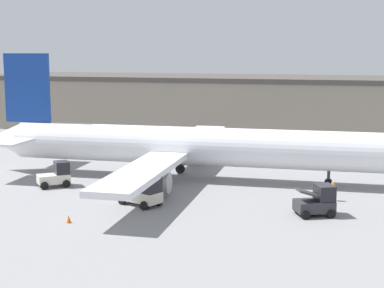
% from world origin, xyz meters
% --- Properties ---
extents(ground_plane, '(400.00, 400.00, 0.00)m').
position_xyz_m(ground_plane, '(0.00, 0.00, 0.00)').
color(ground_plane, gray).
extents(terminal_building, '(70.24, 16.82, 8.26)m').
position_xyz_m(terminal_building, '(-7.63, 35.17, 4.14)').
color(terminal_building, gray).
rests_on(terminal_building, ground_plane).
extents(airplane, '(42.00, 35.65, 11.82)m').
position_xyz_m(airplane, '(-1.06, -0.04, 3.18)').
color(airplane, white).
rests_on(airplane, ground_plane).
extents(ground_crew_worker, '(0.35, 0.35, 1.61)m').
position_xyz_m(ground_crew_worker, '(13.18, -4.72, 0.86)').
color(ground_crew_worker, '#1E2338').
rests_on(ground_crew_worker, ground_plane).
extents(baggage_tug, '(3.87, 2.97, 2.43)m').
position_xyz_m(baggage_tug, '(-1.12, -10.34, 1.10)').
color(baggage_tug, beige).
rests_on(baggage_tug, ground_plane).
extents(belt_loader_truck, '(3.27, 2.99, 2.28)m').
position_xyz_m(belt_loader_truck, '(12.23, -9.40, 1.05)').
color(belt_loader_truck, '#2D2D33').
rests_on(belt_loader_truck, ground_plane).
extents(pushback_tug, '(3.20, 3.11, 2.25)m').
position_xyz_m(pushback_tug, '(-10.97, -6.12, 1.01)').
color(pushback_tug, beige).
rests_on(pushback_tug, ground_plane).
extents(safety_cone_near, '(0.36, 0.36, 0.55)m').
position_xyz_m(safety_cone_near, '(-4.61, -16.13, 0.28)').
color(safety_cone_near, '#EF590F').
rests_on(safety_cone_near, ground_plane).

